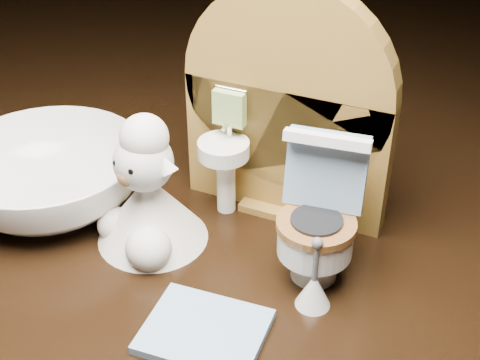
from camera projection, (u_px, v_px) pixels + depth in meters
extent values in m
cube|color=black|center=(243.00, 326.00, 0.42)|extent=(2.50, 2.50, 0.10)
cube|color=olive|center=(286.00, 150.00, 0.42)|extent=(0.13, 0.02, 0.09)
cylinder|color=olive|center=(289.00, 87.00, 0.39)|extent=(0.13, 0.02, 0.13)
cube|color=olive|center=(284.00, 203.00, 0.44)|extent=(0.05, 0.04, 0.01)
cylinder|color=white|center=(226.00, 181.00, 0.42)|extent=(0.01, 0.01, 0.04)
cylinder|color=white|center=(223.00, 149.00, 0.41)|extent=(0.03, 0.03, 0.01)
cylinder|color=silver|center=(230.00, 128.00, 0.41)|extent=(0.00, 0.00, 0.01)
cube|color=#95B460|center=(229.00, 108.00, 0.40)|extent=(0.02, 0.01, 0.02)
cube|color=olive|center=(338.00, 158.00, 0.39)|extent=(0.02, 0.01, 0.02)
cylinder|color=beige|center=(334.00, 172.00, 0.39)|extent=(0.02, 0.02, 0.02)
cylinder|color=white|center=(314.00, 262.00, 0.38)|extent=(0.03, 0.03, 0.02)
cylinder|color=white|center=(315.00, 239.00, 0.36)|extent=(0.04, 0.04, 0.02)
cylinder|color=brown|center=(316.00, 224.00, 0.36)|extent=(0.04, 0.04, 0.00)
cube|color=white|center=(324.00, 215.00, 0.39)|extent=(0.04, 0.02, 0.05)
cube|color=#7FA1C1|center=(326.00, 170.00, 0.36)|extent=(0.05, 0.02, 0.04)
cube|color=white|center=(327.00, 140.00, 0.34)|extent=(0.05, 0.01, 0.01)
cylinder|color=#A8AF1D|center=(346.00, 170.00, 0.37)|extent=(0.01, 0.01, 0.01)
cube|color=#7FA1C1|center=(204.00, 331.00, 0.34)|extent=(0.06, 0.05, 0.00)
cone|color=white|center=(314.00, 290.00, 0.36)|extent=(0.02, 0.02, 0.02)
cylinder|color=#59595B|center=(316.00, 262.00, 0.35)|extent=(0.00, 0.00, 0.02)
sphere|color=#59595B|center=(317.00, 243.00, 0.34)|extent=(0.01, 0.01, 0.01)
cone|color=white|center=(151.00, 208.00, 0.40)|extent=(0.07, 0.07, 0.05)
sphere|color=white|center=(149.00, 248.00, 0.39)|extent=(0.03, 0.03, 0.03)
sphere|color=white|center=(116.00, 225.00, 0.41)|extent=(0.02, 0.02, 0.02)
sphere|color=silver|center=(143.00, 162.00, 0.38)|extent=(0.03, 0.03, 0.03)
sphere|color=olive|center=(128.00, 176.00, 0.37)|extent=(0.01, 0.01, 0.01)
sphere|color=white|center=(144.00, 138.00, 0.37)|extent=(0.03, 0.03, 0.03)
cone|color=silver|center=(127.00, 144.00, 0.39)|extent=(0.02, 0.01, 0.02)
cone|color=silver|center=(165.00, 163.00, 0.37)|extent=(0.02, 0.01, 0.02)
sphere|color=black|center=(117.00, 163.00, 0.37)|extent=(0.00, 0.00, 0.00)
sphere|color=black|center=(132.00, 171.00, 0.36)|extent=(0.00, 0.00, 0.00)
imported|color=white|center=(49.00, 177.00, 0.43)|extent=(0.13, 0.13, 0.04)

